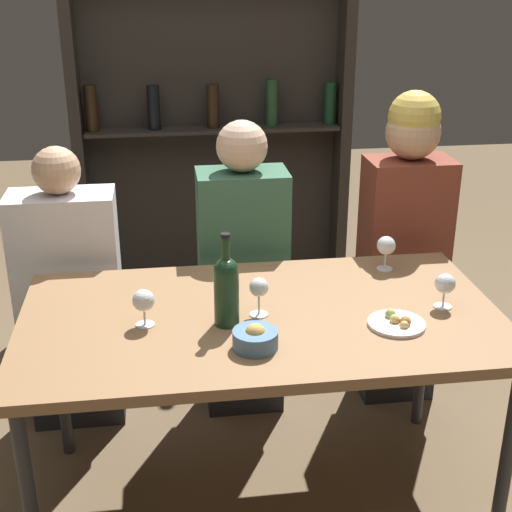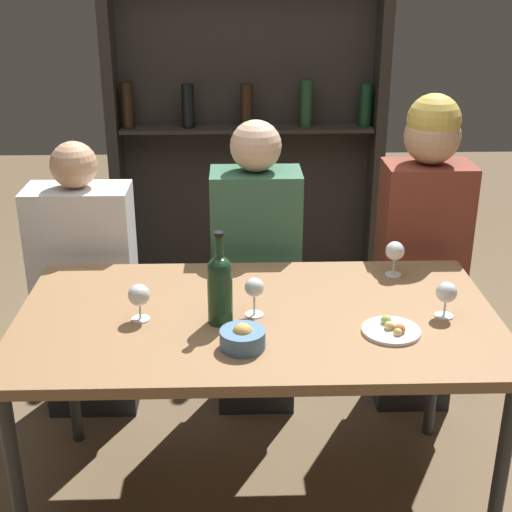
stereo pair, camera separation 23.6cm
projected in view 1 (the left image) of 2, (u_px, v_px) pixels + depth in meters
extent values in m
plane|color=brown|center=(261.00, 497.00, 2.58)|extent=(10.00, 10.00, 0.00)
cube|color=olive|center=(261.00, 319.00, 2.31)|extent=(1.55, 0.85, 0.04)
cylinder|color=#2D2D30|center=(31.00, 510.00, 2.03)|extent=(0.04, 0.04, 0.71)
cylinder|color=#2D2D30|center=(506.00, 465.00, 2.21)|extent=(0.04, 0.04, 0.71)
cylinder|color=#2D2D30|center=(60.00, 374.00, 2.69)|extent=(0.04, 0.04, 0.71)
cylinder|color=#2D2D30|center=(423.00, 348.00, 2.87)|extent=(0.04, 0.04, 0.71)
cube|color=#28231E|center=(212.00, 123.00, 3.98)|extent=(1.45, 0.02, 1.92)
cube|color=#28231E|center=(77.00, 132.00, 3.79)|extent=(0.06, 0.18, 1.92)
cube|color=#28231E|center=(343.00, 124.00, 3.98)|extent=(0.06, 0.18, 1.92)
cube|color=#28231E|center=(213.00, 129.00, 3.89)|extent=(1.37, 0.18, 0.02)
cylinder|color=black|center=(91.00, 108.00, 3.75)|extent=(0.07, 0.07, 0.24)
cylinder|color=black|center=(154.00, 108.00, 3.79)|extent=(0.07, 0.07, 0.23)
cylinder|color=black|center=(213.00, 106.00, 3.84)|extent=(0.07, 0.07, 0.23)
cylinder|color=#19381E|center=(272.00, 103.00, 3.88)|extent=(0.07, 0.07, 0.25)
cylinder|color=black|center=(330.00, 103.00, 3.92)|extent=(0.07, 0.07, 0.23)
cylinder|color=#19381E|center=(227.00, 297.00, 2.20)|extent=(0.08, 0.08, 0.18)
sphere|color=#19381E|center=(226.00, 270.00, 2.17)|extent=(0.08, 0.08, 0.08)
cylinder|color=#19381E|center=(226.00, 254.00, 2.15)|extent=(0.03, 0.03, 0.11)
cylinder|color=black|center=(225.00, 235.00, 2.12)|extent=(0.03, 0.03, 0.01)
cylinder|color=silver|center=(443.00, 306.00, 2.34)|extent=(0.06, 0.06, 0.00)
cylinder|color=silver|center=(444.00, 297.00, 2.33)|extent=(0.01, 0.01, 0.06)
sphere|color=silver|center=(445.00, 283.00, 2.31)|extent=(0.07, 0.07, 0.07)
cylinder|color=silver|center=(259.00, 314.00, 2.29)|extent=(0.06, 0.06, 0.00)
cylinder|color=silver|center=(259.00, 303.00, 2.28)|extent=(0.01, 0.01, 0.08)
sphere|color=silver|center=(259.00, 287.00, 2.25)|extent=(0.06, 0.06, 0.06)
cylinder|color=silver|center=(145.00, 325.00, 2.23)|extent=(0.06, 0.06, 0.00)
cylinder|color=silver|center=(145.00, 315.00, 2.21)|extent=(0.01, 0.01, 0.06)
sphere|color=silver|center=(144.00, 300.00, 2.19)|extent=(0.07, 0.07, 0.07)
cylinder|color=silver|center=(385.00, 269.00, 2.63)|extent=(0.06, 0.06, 0.00)
cylinder|color=silver|center=(385.00, 259.00, 2.62)|extent=(0.01, 0.01, 0.07)
sphere|color=silver|center=(386.00, 245.00, 2.60)|extent=(0.07, 0.07, 0.07)
cylinder|color=white|center=(396.00, 324.00, 2.22)|extent=(0.18, 0.18, 0.01)
sphere|color=#99B256|center=(390.00, 314.00, 2.25)|extent=(0.03, 0.03, 0.03)
sphere|color=#99B256|center=(396.00, 320.00, 2.22)|extent=(0.02, 0.02, 0.02)
sphere|color=#E5BC66|center=(395.00, 319.00, 2.22)|extent=(0.03, 0.03, 0.03)
sphere|color=#C67038|center=(405.00, 322.00, 2.20)|extent=(0.04, 0.04, 0.04)
sphere|color=#E5BC66|center=(404.00, 325.00, 2.19)|extent=(0.03, 0.03, 0.03)
cylinder|color=#4C7299|center=(255.00, 339.00, 2.09)|extent=(0.14, 0.14, 0.06)
sphere|color=gold|center=(255.00, 334.00, 2.08)|extent=(0.06, 0.06, 0.06)
cube|color=#26262B|center=(78.00, 368.00, 2.98)|extent=(0.37, 0.22, 0.45)
cube|color=white|center=(66.00, 259.00, 2.79)|extent=(0.41, 0.22, 0.54)
sphere|color=tan|center=(56.00, 170.00, 2.65)|extent=(0.18, 0.18, 0.18)
cube|color=#26262B|center=(243.00, 356.00, 3.07)|extent=(0.32, 0.22, 0.45)
cube|color=#38664C|center=(243.00, 243.00, 2.87)|extent=(0.36, 0.22, 0.60)
sphere|color=beige|center=(242.00, 146.00, 2.71)|extent=(0.20, 0.20, 0.20)
cube|color=#26262B|center=(395.00, 345.00, 3.15)|extent=(0.31, 0.22, 0.45)
cube|color=brown|center=(405.00, 232.00, 2.95)|extent=(0.34, 0.22, 0.62)
sphere|color=tan|center=(413.00, 132.00, 2.79)|extent=(0.22, 0.22, 0.22)
sphere|color=gold|center=(414.00, 117.00, 2.77)|extent=(0.21, 0.21, 0.21)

